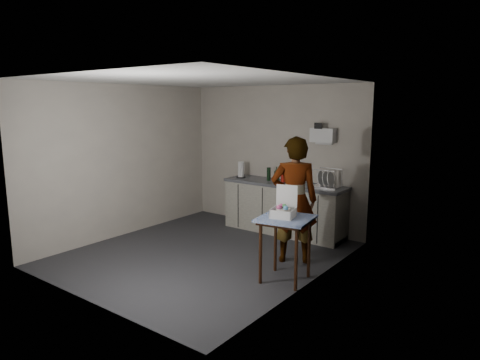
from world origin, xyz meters
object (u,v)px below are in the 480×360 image
Objects in this scene: dark_bottle at (269,174)px; paper_towel at (241,170)px; dish_rack at (326,183)px; soap_bottle at (277,174)px; standing_man at (294,200)px; kitchen_counter at (284,209)px; side_table at (286,226)px; soda_can at (283,178)px; bakery_box at (283,210)px.

dark_bottle is 0.80× the size of paper_towel.
soap_bottle is at bearing -173.87° from dish_rack.
standing_man is 1.47m from soap_bottle.
kitchen_counter reaches higher than side_table.
dish_rack is (0.77, 0.05, 0.55)m from kitchen_counter.
side_table is (1.10, -1.80, 0.31)m from kitchen_counter.
soda_can is at bearing -177.67° from dish_rack.
dish_rack is at bearing 2.33° from soda_can.
kitchen_counter is 1.49m from standing_man.
standing_man is 1.63m from dark_bottle.
paper_towel reaches higher than side_table.
kitchen_counter is at bearing -21.04° from soda_can.
dish_rack is at bearing 3.83° from kitchen_counter.
side_table is 3.53× the size of dark_bottle.
dark_bottle is at bearing -179.96° from kitchen_counter.
paper_towel is at bearing 125.30° from bakery_box.
soap_bottle is at bearing -0.27° from paper_towel.
kitchen_counter is 0.63m from soap_bottle.
soda_can is at bearing 3.76° from dark_bottle.
dish_rack is at bearing -118.70° from standing_man.
paper_towel is 0.75× the size of bakery_box.
standing_man is 1.45m from soda_can.
bakery_box is at bearing -52.30° from dark_bottle.
paper_towel reaches higher than soap_bottle.
dark_bottle is (-1.43, 1.80, 0.29)m from side_table.
paper_towel is (-2.02, 1.76, 0.32)m from side_table.
kitchen_counter is 5.67× the size of bakery_box.
soda_can is at bearing -84.46° from standing_man.
dark_bottle is 0.60× the size of bakery_box.
dish_rack is (-0.07, 1.18, 0.07)m from standing_man.
paper_towel is 0.68× the size of dish_rack.
soap_bottle is at bearing 116.34° from side_table.
soda_can is 0.32× the size of dish_rack.
paper_towel is at bearing -176.03° from soda_can.
dark_bottle is (-1.17, 1.13, 0.12)m from standing_man.
paper_towel reaches higher than soda_can.
kitchen_counter is 9.39× the size of dark_bottle.
dark_bottle is (-0.19, 0.05, -0.02)m from soap_bottle.
bakery_box reaches higher than soap_bottle.
standing_man is 1.19m from dish_rack.
side_table is 6.03× the size of soda_can.
side_table is at bearing -16.92° from bakery_box.
side_table is at bearing -57.80° from soda_can.
dark_bottle reaches higher than kitchen_counter.
standing_man reaches higher than soap_bottle.
standing_man is at bearing -53.51° from kitchen_counter.
dark_bottle is 0.59m from paper_towel.
dish_rack is (-0.33, 1.86, 0.25)m from side_table.
bakery_box reaches higher than dish_rack.
standing_man reaches higher than paper_towel.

